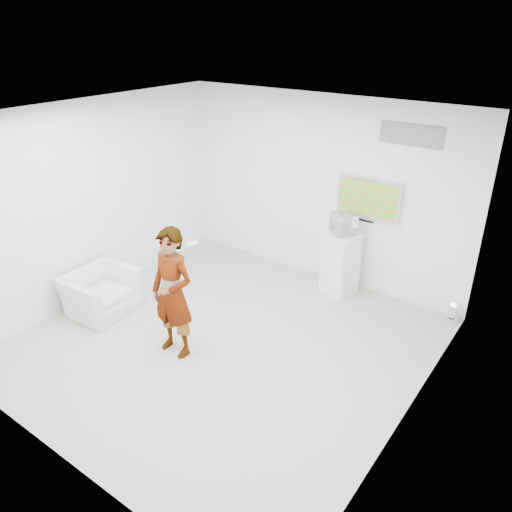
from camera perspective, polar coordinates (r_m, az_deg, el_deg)
name	(u,v)px	position (r m, az deg, el deg)	size (l,w,h in m)	color
room	(222,242)	(6.18, -3.95, 1.65)	(5.01, 5.01, 3.00)	#AEABA0
tv	(369,198)	(7.72, 12.80, 6.46)	(1.00, 0.08, 0.60)	silver
logo_decal	(411,135)	(7.33, 17.34, 13.06)	(0.90, 0.02, 0.30)	gray
person	(173,293)	(6.37, -9.52, -4.24)	(0.64, 0.42, 1.75)	silver
armchair	(101,292)	(7.78, -17.30, -3.95)	(0.97, 0.85, 0.63)	silver
pedestal	(340,263)	(7.95, 9.63, -0.80)	(0.50, 0.50, 1.03)	white
floor_uplight	(452,312)	(7.81, 21.50, -6.00)	(0.18, 0.18, 0.29)	white
vitrine	(344,223)	(7.68, 9.99, 3.69)	(0.32, 0.32, 0.32)	white
console	(343,227)	(7.70, 9.96, 3.33)	(0.05, 0.16, 0.21)	white
wii_remote	(192,244)	(5.99, -7.29, 1.42)	(0.04, 0.14, 0.04)	white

